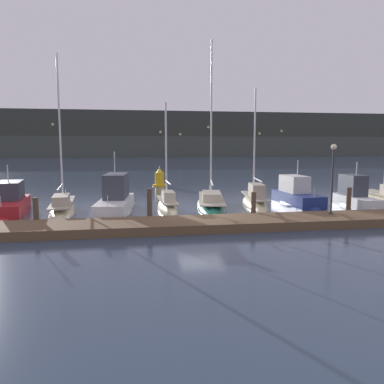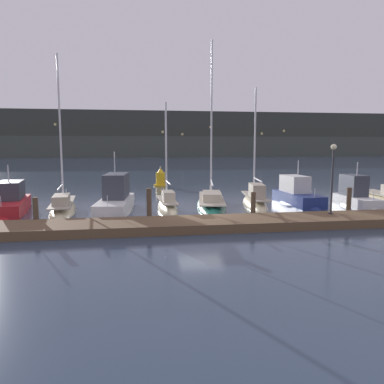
{
  "view_description": "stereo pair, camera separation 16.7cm",
  "coord_description": "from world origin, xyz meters",
  "px_view_note": "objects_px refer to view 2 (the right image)",
  "views": [
    {
      "loc": [
        -3.87,
        -20.66,
        4.27
      ],
      "look_at": [
        0.0,
        3.29,
        1.2
      ],
      "focal_mm": 35.0,
      "sensor_mm": 36.0,
      "label": 1
    },
    {
      "loc": [
        -3.7,
        -20.68,
        4.27
      ],
      "look_at": [
        0.0,
        3.29,
        1.2
      ],
      "focal_mm": 35.0,
      "sensor_mm": 36.0,
      "label": 2
    }
  ],
  "objects_px": {
    "sailboat_berth_3": "(63,210)",
    "sailboat_berth_7": "(255,203)",
    "motorboat_berth_4": "(116,205)",
    "dock_lamppost": "(333,167)",
    "sailboat_berth_5": "(167,209)",
    "channel_buoy": "(161,179)",
    "motorboat_berth_9": "(355,201)",
    "motorboat_berth_8": "(297,198)",
    "sailboat_berth_6": "(211,205)",
    "motorboat_berth_2": "(10,208)"
  },
  "relations": [
    {
      "from": "motorboat_berth_2",
      "to": "sailboat_berth_7",
      "type": "xyz_separation_m",
      "value": [
        16.12,
        0.31,
        -0.13
      ]
    },
    {
      "from": "motorboat_berth_4",
      "to": "dock_lamppost",
      "type": "height_order",
      "value": "dock_lamppost"
    },
    {
      "from": "motorboat_berth_2",
      "to": "sailboat_berth_7",
      "type": "height_order",
      "value": "sailboat_berth_7"
    },
    {
      "from": "sailboat_berth_6",
      "to": "sailboat_berth_7",
      "type": "bearing_deg",
      "value": -5.05
    },
    {
      "from": "sailboat_berth_7",
      "to": "channel_buoy",
      "type": "distance_m",
      "value": 15.04
    },
    {
      "from": "sailboat_berth_5",
      "to": "channel_buoy",
      "type": "xyz_separation_m",
      "value": [
        0.6,
        14.9,
        0.63
      ]
    },
    {
      "from": "motorboat_berth_9",
      "to": "motorboat_berth_4",
      "type": "bearing_deg",
      "value": 178.35
    },
    {
      "from": "dock_lamppost",
      "to": "motorboat_berth_2",
      "type": "bearing_deg",
      "value": 163.15
    },
    {
      "from": "motorboat_berth_2",
      "to": "dock_lamppost",
      "type": "distance_m",
      "value": 19.56
    },
    {
      "from": "motorboat_berth_8",
      "to": "channel_buoy",
      "type": "xyz_separation_m",
      "value": [
        -8.92,
        13.63,
        0.35
      ]
    },
    {
      "from": "sailboat_berth_6",
      "to": "motorboat_berth_4",
      "type": "bearing_deg",
      "value": -169.67
    },
    {
      "from": "sailboat_berth_7",
      "to": "dock_lamppost",
      "type": "bearing_deg",
      "value": -67.78
    },
    {
      "from": "channel_buoy",
      "to": "sailboat_berth_3",
      "type": "bearing_deg",
      "value": -116.84
    },
    {
      "from": "sailboat_berth_6",
      "to": "channel_buoy",
      "type": "distance_m",
      "value": 13.91
    },
    {
      "from": "sailboat_berth_5",
      "to": "sailboat_berth_7",
      "type": "bearing_deg",
      "value": 8.85
    },
    {
      "from": "sailboat_berth_6",
      "to": "dock_lamppost",
      "type": "bearing_deg",
      "value": -48.39
    },
    {
      "from": "motorboat_berth_2",
      "to": "channel_buoy",
      "type": "bearing_deg",
      "value": 53.71
    },
    {
      "from": "sailboat_berth_6",
      "to": "motorboat_berth_2",
      "type": "bearing_deg",
      "value": -177.45
    },
    {
      "from": "sailboat_berth_7",
      "to": "sailboat_berth_5",
      "type": "bearing_deg",
      "value": -171.15
    },
    {
      "from": "sailboat_berth_6",
      "to": "motorboat_berth_8",
      "type": "relative_size",
      "value": 2.15
    },
    {
      "from": "sailboat_berth_3",
      "to": "motorboat_berth_9",
      "type": "height_order",
      "value": "sailboat_berth_3"
    },
    {
      "from": "sailboat_berth_7",
      "to": "channel_buoy",
      "type": "xyz_separation_m",
      "value": [
        -5.66,
        13.93,
        0.57
      ]
    },
    {
      "from": "motorboat_berth_4",
      "to": "sailboat_berth_5",
      "type": "height_order",
      "value": "sailboat_berth_5"
    },
    {
      "from": "motorboat_berth_8",
      "to": "dock_lamppost",
      "type": "relative_size",
      "value": 1.45
    },
    {
      "from": "sailboat_berth_5",
      "to": "dock_lamppost",
      "type": "distance_m",
      "value": 10.41
    },
    {
      "from": "sailboat_berth_5",
      "to": "sailboat_berth_6",
      "type": "distance_m",
      "value": 3.42
    },
    {
      "from": "sailboat_berth_3",
      "to": "sailboat_berth_6",
      "type": "xyz_separation_m",
      "value": [
        9.84,
        0.69,
        -0.03
      ]
    },
    {
      "from": "motorboat_berth_4",
      "to": "sailboat_berth_7",
      "type": "xyz_separation_m",
      "value": [
        9.57,
        0.91,
        -0.26
      ]
    },
    {
      "from": "sailboat_berth_6",
      "to": "motorboat_berth_8",
      "type": "height_order",
      "value": "sailboat_berth_6"
    },
    {
      "from": "sailboat_berth_3",
      "to": "motorboat_berth_8",
      "type": "bearing_deg",
      "value": 2.51
    },
    {
      "from": "sailboat_berth_3",
      "to": "motorboat_berth_9",
      "type": "distance_m",
      "value": 19.73
    },
    {
      "from": "sailboat_berth_3",
      "to": "sailboat_berth_5",
      "type": "bearing_deg",
      "value": -4.79
    },
    {
      "from": "sailboat_berth_7",
      "to": "dock_lamppost",
      "type": "xyz_separation_m",
      "value": [
        2.42,
        -5.92,
        2.85
      ]
    },
    {
      "from": "sailboat_berth_3",
      "to": "motorboat_berth_8",
      "type": "relative_size",
      "value": 1.88
    },
    {
      "from": "motorboat_berth_4",
      "to": "motorboat_berth_8",
      "type": "distance_m",
      "value": 12.89
    },
    {
      "from": "motorboat_berth_2",
      "to": "sailboat_berth_7",
      "type": "bearing_deg",
      "value": 1.1
    },
    {
      "from": "sailboat_berth_3",
      "to": "sailboat_berth_7",
      "type": "distance_m",
      "value": 12.93
    },
    {
      "from": "motorboat_berth_2",
      "to": "sailboat_berth_3",
      "type": "distance_m",
      "value": 3.2
    },
    {
      "from": "sailboat_berth_3",
      "to": "motorboat_berth_2",
      "type": "bearing_deg",
      "value": 178.05
    },
    {
      "from": "motorboat_berth_4",
      "to": "motorboat_berth_9",
      "type": "relative_size",
      "value": 1.46
    },
    {
      "from": "motorboat_berth_4",
      "to": "sailboat_berth_6",
      "type": "bearing_deg",
      "value": 10.33
    },
    {
      "from": "motorboat_berth_4",
      "to": "sailboat_berth_6",
      "type": "height_order",
      "value": "sailboat_berth_6"
    },
    {
      "from": "sailboat_berth_3",
      "to": "dock_lamppost",
      "type": "relative_size",
      "value": 2.73
    },
    {
      "from": "channel_buoy",
      "to": "motorboat_berth_9",
      "type": "bearing_deg",
      "value": -50.88
    },
    {
      "from": "sailboat_berth_5",
      "to": "sailboat_berth_6",
      "type": "xyz_separation_m",
      "value": [
        3.18,
        1.25,
        -0.01
      ]
    },
    {
      "from": "motorboat_berth_2",
      "to": "sailboat_berth_3",
      "type": "xyz_separation_m",
      "value": [
        3.2,
        -0.11,
        -0.18
      ]
    },
    {
      "from": "sailboat_berth_3",
      "to": "motorboat_berth_4",
      "type": "height_order",
      "value": "sailboat_berth_3"
    },
    {
      "from": "sailboat_berth_7",
      "to": "dock_lamppost",
      "type": "height_order",
      "value": "sailboat_berth_7"
    },
    {
      "from": "sailboat_berth_5",
      "to": "sailboat_berth_7",
      "type": "xyz_separation_m",
      "value": [
        6.26,
        0.98,
        0.06
      ]
    },
    {
      "from": "motorboat_berth_2",
      "to": "motorboat_berth_8",
      "type": "bearing_deg",
      "value": 1.78
    }
  ]
}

